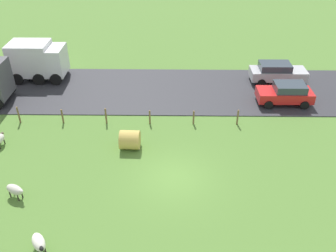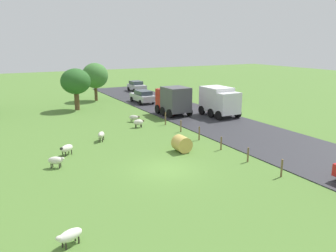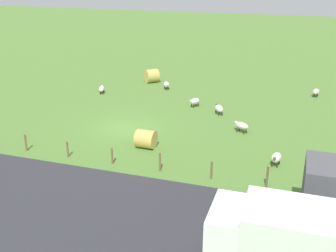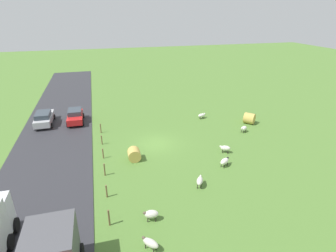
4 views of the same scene
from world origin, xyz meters
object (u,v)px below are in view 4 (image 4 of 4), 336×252
object	(u,v)px
sheep_7	(225,161)
hay_bale_1	(249,118)
sheep_3	(151,214)
sheep_5	(202,115)
sheep_4	(150,243)
car_0	(44,118)
sheep_6	(225,148)
hay_bale_0	(134,154)
sheep_2	(200,181)
car_2	(75,116)
sheep_1	(244,128)

from	to	relation	value
sheep_7	hay_bale_1	distance (m)	11.34
sheep_3	sheep_5	bearing A→B (deg)	-121.66
sheep_4	car_0	xyz separation A→B (m)	(8.90, -22.01, 0.45)
sheep_4	car_0	size ratio (longest dim) A/B	0.25
sheep_4	sheep_7	distance (m)	11.18
sheep_6	car_0	world-z (taller)	car_0
hay_bale_0	sheep_5	bearing A→B (deg)	-140.79
sheep_2	car_2	world-z (taller)	car_2
sheep_1	sheep_3	world-z (taller)	sheep_3
sheep_4	hay_bale_1	distance (m)	22.47
sheep_3	hay_bale_1	world-z (taller)	hay_bale_1
hay_bale_1	car_2	world-z (taller)	car_2
sheep_5	sheep_6	distance (m)	9.32
sheep_6	car_2	bearing A→B (deg)	-39.29
car_0	sheep_6	bearing A→B (deg)	146.26
sheep_2	hay_bale_0	world-z (taller)	hay_bale_0
sheep_6	sheep_7	size ratio (longest dim) A/B	0.92
sheep_5	hay_bale_0	bearing A→B (deg)	39.21
sheep_5	hay_bale_0	distance (m)	13.10
sheep_4	sheep_6	distance (m)	13.62
car_0	sheep_7	bearing A→B (deg)	139.76
sheep_5	sheep_6	bearing A→B (deg)	82.83
sheep_5	sheep_7	xyz separation A→B (m)	(2.35, 11.54, 0.06)
sheep_1	car_2	xyz separation A→B (m)	(19.10, -8.18, 0.40)
sheep_5	hay_bale_1	size ratio (longest dim) A/B	0.91
sheep_1	sheep_4	size ratio (longest dim) A/B	0.94
sheep_1	sheep_2	world-z (taller)	sheep_2
sheep_2	car_0	size ratio (longest dim) A/B	0.26
sheep_5	hay_bale_1	xyz separation A→B (m)	(-5.17, 3.06, 0.21)
sheep_1	hay_bale_0	distance (m)	13.61
sheep_3	sheep_4	distance (m)	2.39
sheep_6	car_2	distance (m)	19.13
sheep_6	car_2	world-z (taller)	car_2
sheep_2	sheep_3	xyz separation A→B (m)	(4.56, 2.73, -0.02)
hay_bale_0	car_0	xyz separation A→B (m)	(9.51, -11.39, 0.32)
sheep_2	hay_bale_1	distance (m)	15.28
sheep_4	car_0	distance (m)	23.75
sheep_6	car_0	distance (m)	22.25
sheep_1	sheep_3	xyz separation A→B (m)	(13.35, 11.25, 0.03)
sheep_1	car_0	xyz separation A→B (m)	(22.79, -8.43, 0.43)
hay_bale_0	car_2	bearing A→B (deg)	-62.45
sheep_2	sheep_5	bearing A→B (deg)	-112.25
sheep_4	sheep_7	world-z (taller)	sheep_7
hay_bale_1	car_2	distance (m)	21.96
sheep_2	car_2	size ratio (longest dim) A/B	0.30
hay_bale_0	car_2	distance (m)	12.58
car_2	hay_bale_0	bearing A→B (deg)	117.55
sheep_4	sheep_3	bearing A→B (deg)	-103.04
sheep_1	sheep_3	size ratio (longest dim) A/B	0.96
sheep_5	car_2	world-z (taller)	car_2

